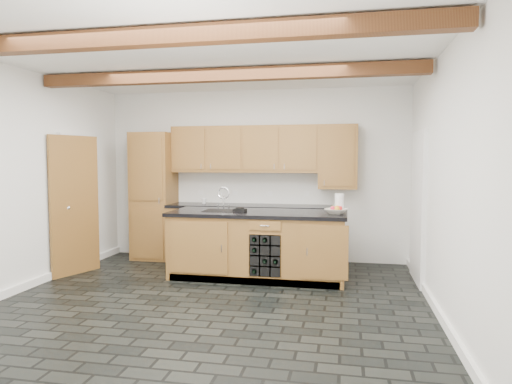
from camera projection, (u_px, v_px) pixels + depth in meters
ground at (211, 304)px, 5.24m from camera, size 5.00×5.00×0.00m
room_shell at (216, 170)px, 5.67m from camera, size 5.01×5.00×5.00m
back_cabinetry at (228, 201)px, 7.43m from camera, size 3.65×0.62×2.20m
island at (258, 244)px, 6.41m from camera, size 2.48×0.96×0.93m
faucet at (221, 208)px, 6.53m from camera, size 0.45×0.40×0.34m
kitchen_scale at (240, 210)px, 6.39m from camera, size 0.19×0.13×0.05m
fruit_bowl at (336, 211)px, 6.11m from camera, size 0.37×0.37×0.07m
fruit_cluster at (336, 208)px, 6.11m from camera, size 0.16×0.17×0.07m
paper_towel at (339, 203)px, 6.20m from camera, size 0.12×0.12×0.26m
mug at (204, 201)px, 7.54m from camera, size 0.10×0.10×0.09m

